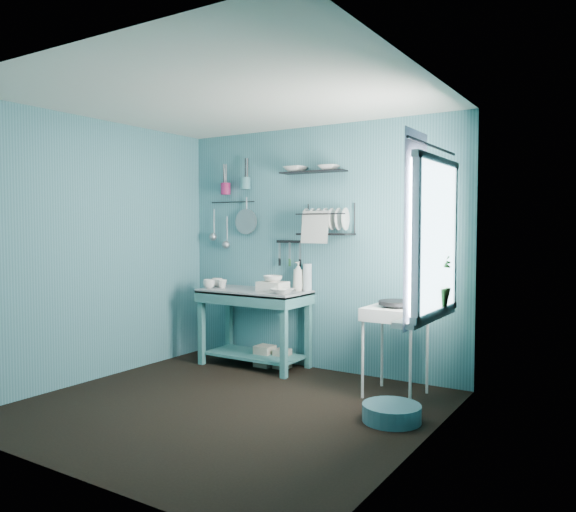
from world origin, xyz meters
The scene contains 36 objects.
floor centered at (0.00, 0.00, 0.00)m, with size 3.20×3.20×0.00m, color black.
ceiling centered at (0.00, 0.00, 2.50)m, with size 3.20×3.20×0.00m, color silver.
wall_back centered at (0.00, 1.50, 1.25)m, with size 3.20×3.20×0.00m, color teal.
wall_front centered at (0.00, -1.50, 1.25)m, with size 3.20×3.20×0.00m, color teal.
wall_left centered at (-1.60, 0.00, 1.25)m, with size 3.00×3.00×0.00m, color teal.
wall_right centered at (1.60, 0.00, 1.25)m, with size 3.00×3.00×0.00m, color teal.
work_counter centered at (-0.60, 1.22, 0.41)m, with size 1.14×0.57×0.81m, color #377473.
mug_left centered at (-1.08, 1.06, 0.86)m, with size 0.12×0.12×0.10m, color silver.
mug_mid centered at (-0.98, 1.16, 0.86)m, with size 0.10×0.10×0.09m, color silver.
mug_right centered at (-1.10, 1.22, 0.86)m, with size 0.12×0.12×0.10m, color silver.
wash_tub centered at (-0.35, 1.20, 0.86)m, with size 0.28×0.22×0.10m, color silver.
tub_bowl centered at (-0.35, 1.20, 0.94)m, with size 0.20×0.20×0.06m, color silver.
soap_bottle centered at (-0.18, 1.42, 0.96)m, with size 0.12×0.12×0.30m, color silver.
water_bottle centered at (-0.08, 1.44, 0.95)m, with size 0.09×0.09×0.28m, color silver.
counter_bowl centered at (-0.15, 1.07, 0.84)m, with size 0.22×0.22×0.05m, color silver.
hotplate_stand centered at (1.05, 1.02, 0.39)m, with size 0.49×0.49×0.78m, color white.
frying_pan centered at (1.05, 1.02, 0.81)m, with size 0.30×0.30×0.04m, color black.
knife_strip centered at (-0.31, 1.47, 1.31)m, with size 0.32×0.02×0.03m, color black.
dish_rack centered at (0.16, 1.37, 1.55)m, with size 0.55×0.24×0.32m, color black.
upper_shelf centered at (0.00, 1.40, 2.03)m, with size 0.70×0.18×0.01m, color black.
shelf_bowl_left centered at (-0.20, 1.40, 2.03)m, with size 0.23×0.23×0.06m, color silver.
shelf_bowl_right centered at (0.18, 1.40, 2.09)m, with size 0.20×0.20×0.05m, color silver.
utensil_cup_magenta centered at (-1.14, 1.42, 1.90)m, with size 0.11×0.11×0.13m, color #921B4C.
utensil_cup_teal centered at (-0.86, 1.42, 1.95)m, with size 0.11×0.11×0.13m, color teal.
colander centered at (-0.88, 1.45, 1.53)m, with size 0.28×0.28×0.03m, color #929499.
ladle_outer centered at (-1.34, 1.46, 1.52)m, with size 0.01×0.01×0.30m, color #929499.
ladle_inner centered at (-1.15, 1.46, 1.44)m, with size 0.01×0.01×0.30m, color #929499.
hook_rail centered at (-1.08, 1.47, 1.75)m, with size 0.01×0.01×0.60m, color black.
window_glass centered at (1.59, 0.45, 1.40)m, with size 1.10×1.10×0.00m, color white.
windowsill centered at (1.50, 0.45, 0.81)m, with size 0.16×0.95×0.04m, color white.
curtain centered at (1.52, 0.15, 1.45)m, with size 1.35×1.35×0.00m, color silver.
curtain_rod centered at (1.54, 0.45, 2.05)m, with size 0.02×0.02×1.05m, color black.
potted_plant centered at (1.50, 0.62, 1.05)m, with size 0.25×0.25×0.45m, color #286127.
storage_tin_large centered at (-0.50, 1.27, 0.11)m, with size 0.18×0.18×0.22m, color tan.
storage_tin_small centered at (-0.30, 1.30, 0.10)m, with size 0.15×0.15×0.20m, color tan.
floor_basin centered at (1.27, 0.39, 0.07)m, with size 0.44×0.44×0.13m, color #3F717C.
Camera 1 is at (2.83, -3.55, 1.47)m, focal length 35.00 mm.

